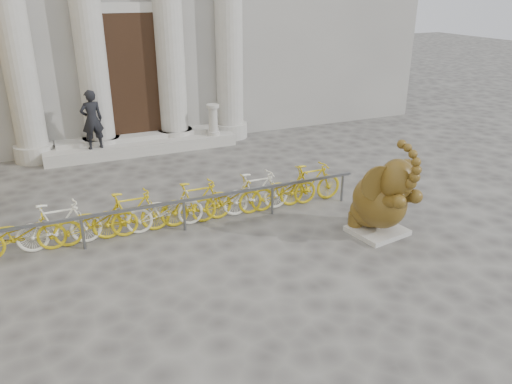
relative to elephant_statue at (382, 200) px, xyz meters
name	(u,v)px	position (x,y,z in m)	size (l,w,h in m)	color
ground	(261,313)	(-3.49, -1.58, -0.79)	(80.00, 80.00, 0.00)	#474442
entrance_steps	(142,146)	(-3.49, 7.82, -0.61)	(6.00, 1.20, 0.36)	#A8A59E
elephant_statue	(382,200)	(0.00, 0.00, 0.00)	(1.44, 1.69, 2.18)	#A8A59E
bike_rack	(180,205)	(-3.81, 2.07, -0.29)	(8.43, 0.53, 1.00)	slate
pedestrian	(92,120)	(-4.95, 7.54, 0.46)	(0.65, 0.43, 1.78)	black
balustrade_post	(213,121)	(-1.16, 7.52, 0.04)	(0.42, 0.42, 1.02)	#A8A59E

